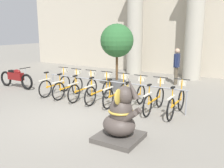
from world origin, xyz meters
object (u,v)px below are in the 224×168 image
Objects in this scene: bicycle_6 at (155,99)px; elephant_statue at (121,119)px; bicycle_1 at (69,86)px; motorcycle at (16,78)px; bicycle_7 at (177,102)px; bicycle_0 at (56,84)px; bicycle_4 at (117,93)px; potted_tree at (117,44)px; bicycle_2 at (84,88)px; person_pedestrian at (177,63)px; bicycle_3 at (100,91)px; bicycle_5 at (135,96)px.

elephant_statue is at bearing -88.37° from bicycle_6.
bicycle_1 is 0.86× the size of motorcycle.
bicycle_1 is 1.00× the size of bicycle_7.
bicycle_4 is at bearing 0.37° from bicycle_0.
bicycle_6 is at bearing 0.01° from bicycle_1.
potted_tree is (-2.42, 4.14, 1.40)m from elephant_statue.
motorcycle is at bearing -179.72° from bicycle_6.
bicycle_1 is (0.68, -0.03, 0.00)m from bicycle_0.
bicycle_2 is 1.00× the size of bicycle_4.
bicycle_6 is (3.39, 0.00, 0.00)m from bicycle_1.
bicycle_1 is 2.58m from potted_tree.
bicycle_1 is 5.04m from person_pedestrian.
bicycle_2 is at bearing -178.72° from bicycle_3.
bicycle_5 is (2.03, -0.02, 0.00)m from bicycle_2.
bicycle_2 is 1.00× the size of bicycle_3.
motorcycle is at bearing -144.27° from person_pedestrian.
bicycle_0 is 4.07m from bicycle_6.
elephant_statue is (0.74, -2.31, 0.11)m from bicycle_5.
bicycle_2 and bicycle_4 have the same top height.
bicycle_7 is 3.83m from potted_tree.
bicycle_4 is 1.00× the size of bicycle_5.
bicycle_2 is at bearing 179.72° from bicycle_6.
bicycle_5 is 4.17m from person_pedestrian.
elephant_statue is at bearing -59.08° from bicycle_4.
bicycle_0 and bicycle_6 have the same top height.
bicycle_3 is 2.03m from bicycle_6.
bicycle_2 is 1.00× the size of bicycle_6.
bicycle_6 is at bearing -37.60° from potted_tree.
bicycle_7 is 6.98m from motorcycle.
potted_tree reaches higher than bicycle_6.
bicycle_6 and bicycle_7 have the same top height.
potted_tree reaches higher than bicycle_1.
bicycle_6 is 6.30m from motorcycle.
bicycle_4 is at bearing 177.96° from bicycle_6.
bicycle_0 is 4.74m from bicycle_7.
motorcycle is at bearing -154.96° from potted_tree.
elephant_statue reaches higher than bicycle_2.
motorcycle is 7.12m from person_pedestrian.
bicycle_4 is (2.03, 0.05, 0.00)m from bicycle_1.
person_pedestrian is at bearing 35.73° from motorcycle.
potted_tree is at bearing 132.59° from bicycle_5.
bicycle_3 is at bearing 1.28° from bicycle_2.
bicycle_5 is at bearing -179.12° from bicycle_6.
bicycle_0 is 5.43m from person_pedestrian.
bicycle_1 is 0.68m from bicycle_2.
bicycle_2 is 0.64× the size of potted_tree.
elephant_statue is (0.07, -2.33, 0.11)m from bicycle_6.
bicycle_6 is at bearing -177.68° from bicycle_7.
potted_tree is at bearing 78.77° from bicycle_2.
bicycle_6 is at bearing 0.28° from motorcycle.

